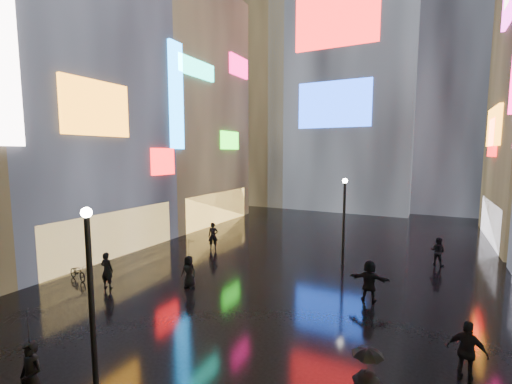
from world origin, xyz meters
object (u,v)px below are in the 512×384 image
Objects in this scene: lamp_far at (344,216)px; bicycle at (78,272)px; lamp_near at (91,287)px; pedestrian_3 at (467,351)px; pedestrian_0 at (32,378)px.

lamp_far is 15.12m from bicycle.
lamp_near reaches higher than bicycle.
bicycle is at bearing -143.19° from lamp_far.
lamp_near is at bearing -112.82° from bicycle.
lamp_far is at bearing -45.52° from pedestrian_3.
lamp_near is 14.68m from lamp_far.
pedestrian_0 is 1.22× the size of bicycle.
pedestrian_0 reaches higher than bicycle.
lamp_near and lamp_far have the same top height.
lamp_far is (3.94, 14.15, 0.00)m from lamp_near.
lamp_near is 2.52m from pedestrian_0.
pedestrian_3 is 17.58m from bicycle.
pedestrian_0 is at bearing 45.46° from pedestrian_3.
pedestrian_3 is 1.17× the size of bicycle.
lamp_near reaches higher than pedestrian_3.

